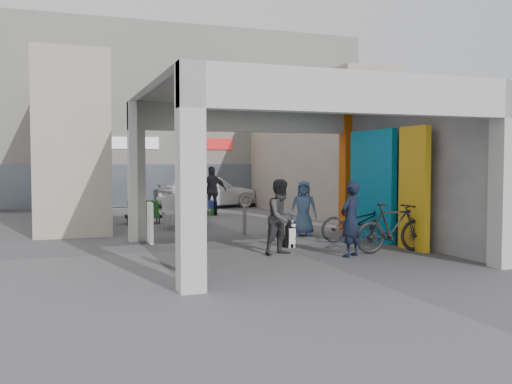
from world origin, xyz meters
name	(u,v)px	position (x,y,z in m)	size (l,w,h in m)	color
ground	(277,246)	(0.00, 0.00, 0.00)	(90.00, 90.00, 0.00)	#57575C
arcade_canopy	(313,148)	(0.54, -0.82, 2.30)	(6.40, 6.45, 6.40)	#B4B4B0
far_building	(166,119)	(0.00, 13.99, 3.99)	(18.00, 4.08, 8.00)	silver
plaza_bldg_left	(68,147)	(-4.50, 7.50, 2.50)	(2.00, 9.00, 5.00)	#B3A894
plaza_bldg_right	(313,149)	(4.50, 7.50, 2.50)	(2.00, 9.00, 5.00)	#B3A894
bollard_left	(193,219)	(-1.46, 2.41, 0.47)	(0.09, 0.09, 0.95)	gray
bollard_center	(245,220)	(-0.03, 2.29, 0.41)	(0.09, 0.09, 0.81)	gray
bollard_right	(300,215)	(1.69, 2.45, 0.46)	(0.09, 0.09, 0.92)	gray
advert_board_near	(187,246)	(-2.75, -2.62, 0.51)	(0.14, 0.55, 1.00)	white
advert_board_far	(150,223)	(-2.75, 1.49, 0.51)	(0.11, 0.55, 1.00)	white
cafe_set	(184,216)	(-1.24, 4.56, 0.34)	(1.60, 1.29, 0.97)	#ABABB0
produce_stand	(143,215)	(-2.25, 6.01, 0.30)	(1.13, 0.61, 0.74)	black
crate_stack	(210,208)	(0.53, 8.14, 0.28)	(0.56, 0.51, 0.56)	#1A5D1E
border_collie	(290,235)	(0.21, -0.29, 0.28)	(0.26, 0.50, 0.70)	black
man_with_dog	(351,219)	(0.90, -1.94, 0.79)	(0.58, 0.38, 1.59)	black
man_back_turned	(282,217)	(-0.36, -1.19, 0.81)	(0.79, 0.61, 1.62)	#3A3B3D
man_elderly	(303,208)	(1.40, 1.57, 0.74)	(0.73, 0.47, 1.49)	#5371A3
man_crates	(212,191)	(0.61, 8.04, 0.92)	(1.08, 0.45, 1.84)	black
bicycle_front	(358,222)	(2.19, 0.02, 0.49)	(0.65, 1.87, 0.98)	black
bicycle_rear	(393,228)	(2.05, -1.77, 0.55)	(0.52, 1.83, 1.10)	black
white_van	(208,191)	(1.37, 11.50, 0.75)	(1.77, 4.39, 1.49)	white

